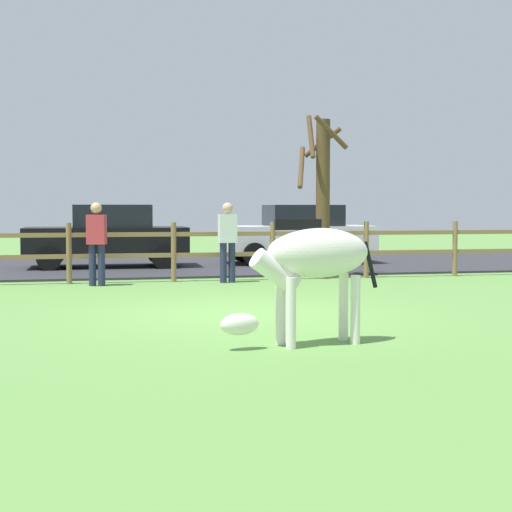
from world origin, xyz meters
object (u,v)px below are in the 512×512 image
(parked_car_black, at_px, (108,235))
(visitor_left_of_tree, at_px, (97,240))
(bare_tree, at_px, (322,192))
(parked_car_white, at_px, (299,234))
(visitor_right_of_tree, at_px, (228,238))
(zebra, at_px, (311,263))

(parked_car_black, bearing_deg, visitor_left_of_tree, -94.44)
(bare_tree, height_order, visitor_left_of_tree, bare_tree)
(parked_car_white, distance_m, visitor_left_of_tree, 7.03)
(bare_tree, distance_m, visitor_right_of_tree, 2.44)
(bare_tree, bearing_deg, visitor_left_of_tree, -172.31)
(parked_car_black, distance_m, parked_car_white, 5.04)
(zebra, height_order, visitor_left_of_tree, visitor_left_of_tree)
(parked_car_white, distance_m, visitor_right_of_tree, 5.21)
(parked_car_black, bearing_deg, bare_tree, -38.89)
(bare_tree, distance_m, zebra, 8.26)
(parked_car_white, relative_size, visitor_left_of_tree, 2.45)
(bare_tree, bearing_deg, zebra, -108.02)
(zebra, distance_m, visitor_left_of_tree, 7.50)
(visitor_left_of_tree, bearing_deg, bare_tree, 7.69)
(visitor_left_of_tree, height_order, visitor_right_of_tree, same)
(parked_car_black, bearing_deg, parked_car_white, 3.30)
(zebra, xyz_separation_m, visitor_left_of_tree, (-2.26, 7.16, -0.02))
(visitor_right_of_tree, bearing_deg, visitor_left_of_tree, -177.54)
(visitor_left_of_tree, bearing_deg, parked_car_black, 85.56)
(zebra, height_order, parked_car_white, parked_car_white)
(parked_car_white, xyz_separation_m, visitor_right_of_tree, (-2.74, -4.43, 0.06))
(bare_tree, height_order, parked_car_black, bare_tree)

